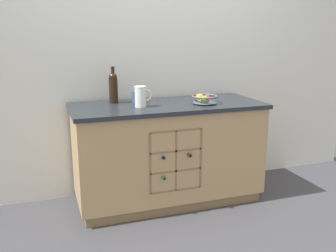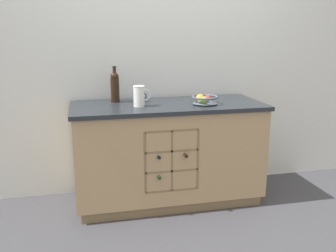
# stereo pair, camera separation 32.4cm
# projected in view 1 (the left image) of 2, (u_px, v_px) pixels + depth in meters

# --- Properties ---
(ground_plane) EXTENTS (14.00, 14.00, 0.00)m
(ground_plane) POSITION_uv_depth(u_px,v_px,m) (168.00, 200.00, 3.41)
(ground_plane) COLOR #424247
(back_wall) EXTENTS (4.40, 0.06, 2.55)m
(back_wall) POSITION_uv_depth(u_px,v_px,m) (154.00, 55.00, 3.46)
(back_wall) COLOR silver
(back_wall) RESTS_ON ground_plane
(kitchen_island) EXTENTS (1.64, 0.69, 0.89)m
(kitchen_island) POSITION_uv_depth(u_px,v_px,m) (168.00, 153.00, 3.30)
(kitchen_island) COLOR olive
(kitchen_island) RESTS_ON ground_plane
(fruit_bowl) EXTENTS (0.23, 0.23, 0.09)m
(fruit_bowl) POSITION_uv_depth(u_px,v_px,m) (204.00, 99.00, 3.19)
(fruit_bowl) COLOR #4C5666
(fruit_bowl) RESTS_ON kitchen_island
(white_pitcher) EXTENTS (0.15, 0.10, 0.17)m
(white_pitcher) POSITION_uv_depth(u_px,v_px,m) (141.00, 96.00, 3.04)
(white_pitcher) COLOR white
(white_pitcher) RESTS_ON kitchen_island
(ceramic_mug) EXTENTS (0.12, 0.08, 0.10)m
(ceramic_mug) POSITION_uv_depth(u_px,v_px,m) (137.00, 97.00, 3.24)
(ceramic_mug) COLOR #385684
(ceramic_mug) RESTS_ON kitchen_island
(standing_wine_bottle) EXTENTS (0.08, 0.08, 0.31)m
(standing_wine_bottle) POSITION_uv_depth(u_px,v_px,m) (113.00, 87.00, 3.20)
(standing_wine_bottle) COLOR black
(standing_wine_bottle) RESTS_ON kitchen_island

